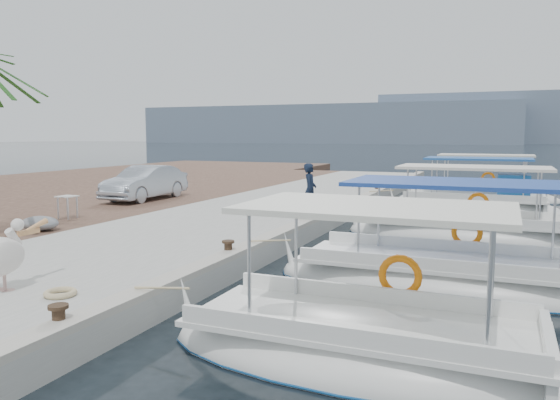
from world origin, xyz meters
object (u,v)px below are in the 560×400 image
(fishing_caique_b, at_px, (446,282))
(fishing_caique_e, at_px, (480,198))
(pelican, at_px, (1,255))
(fisherman, at_px, (310,190))
(parked_car, at_px, (145,183))
(fishing_caique_c, at_px, (465,235))
(fishing_caique_a, at_px, (363,353))
(fishing_caique_d, at_px, (475,207))

(fishing_caique_b, bearing_deg, fishing_caique_e, 90.24)
(fishing_caique_b, relative_size, pelican, 4.82)
(fishing_caique_b, bearing_deg, fisherman, 132.87)
(fishing_caique_b, distance_m, parked_car, 14.59)
(fishing_caique_c, distance_m, fishing_caique_e, 10.63)
(fishing_caique_b, height_order, fisherman, fisherman)
(fishing_caique_b, bearing_deg, fishing_caique_a, -99.12)
(fishing_caique_d, distance_m, fisherman, 8.63)
(fishing_caique_e, bearing_deg, fishing_caique_b, -89.76)
(fisherman, bearing_deg, pelican, 154.82)
(pelican, height_order, parked_car, parked_car)
(fishing_caique_a, distance_m, fishing_caique_b, 4.37)
(fishing_caique_b, distance_m, fishing_caique_e, 16.43)
(fishing_caique_e, bearing_deg, fishing_caique_a, -91.72)
(parked_car, bearing_deg, fisherman, -13.39)
(fishing_caique_b, distance_m, pelican, 8.51)
(fishing_caique_e, bearing_deg, fishing_caique_d, -90.32)
(fishing_caique_a, xyz_separation_m, pelican, (-6.21, -0.57, 0.99))
(fishing_caique_c, relative_size, fishing_caique_e, 1.01)
(pelican, height_order, fisherman, fisherman)
(fishing_caique_b, xyz_separation_m, fishing_caique_d, (-0.09, 12.32, 0.07))
(fishing_caique_a, bearing_deg, fisherman, 113.57)
(fishing_caique_c, xyz_separation_m, fishing_caique_e, (-0.03, 10.63, 0.00))
(pelican, bearing_deg, fishing_caique_b, 35.25)
(fishing_caique_b, height_order, parked_car, fishing_caique_b)
(fishing_caique_a, bearing_deg, pelican, -174.78)
(fishing_caique_b, height_order, pelican, fishing_caique_b)
(fisherman, xyz_separation_m, parked_car, (-7.87, 1.84, -0.17))
(fishing_caique_d, bearing_deg, fisherman, -123.89)
(fishing_caique_d, xyz_separation_m, parked_car, (-12.63, -5.26, 1.01))
(fishing_caique_e, xyz_separation_m, fisherman, (-4.79, -11.20, 1.25))
(fisherman, relative_size, parked_car, 0.41)
(fishing_caique_a, distance_m, fisherman, 10.49)
(fishing_caique_a, height_order, fishing_caique_d, same)
(fishing_caique_a, distance_m, fishing_caique_d, 16.65)
(fisherman, distance_m, parked_car, 8.08)
(fishing_caique_d, xyz_separation_m, fisherman, (-4.76, -7.09, 1.18))
(pelican, bearing_deg, fishing_caique_d, 68.39)
(fishing_caique_b, xyz_separation_m, fishing_caique_e, (-0.07, 16.43, 0.00))
(pelican, bearing_deg, fishing_caique_c, 57.25)
(fishing_caique_d, bearing_deg, fishing_caique_c, -89.51)
(fishing_caique_c, xyz_separation_m, fisherman, (-4.82, -0.57, 1.25))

